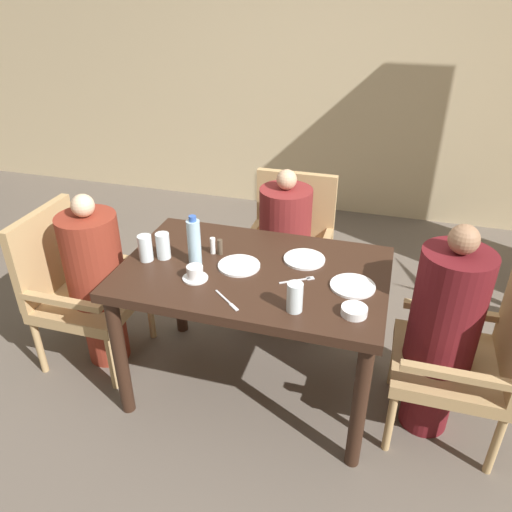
{
  "coord_description": "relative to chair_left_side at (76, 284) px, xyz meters",
  "views": [
    {
      "loc": [
        0.6,
        -2.01,
        2.05
      ],
      "look_at": [
        0.0,
        0.04,
        0.82
      ],
      "focal_mm": 35.0,
      "sensor_mm": 36.0,
      "label": 1
    }
  ],
  "objects": [
    {
      "name": "chair_far_side",
      "position": [
        1.07,
        0.83,
        0.0
      ],
      "size": [
        0.53,
        0.53,
        0.92
      ],
      "color": "tan",
      "rests_on": "ground_plane"
    },
    {
      "name": "salt_shaker",
      "position": [
        0.82,
        0.09,
        0.33
      ],
      "size": [
        0.03,
        0.03,
        0.09
      ],
      "color": "white",
      "rests_on": "dining_table"
    },
    {
      "name": "diner_in_right_chair",
      "position": [
        1.98,
        0.0,
        0.1
      ],
      "size": [
        0.32,
        0.32,
        1.14
      ],
      "color": "#5B1419",
      "rests_on": "ground_plane"
    },
    {
      "name": "plate_main_right",
      "position": [
        1.55,
        -0.03,
        0.29
      ],
      "size": [
        0.21,
        0.21,
        0.01
      ],
      "color": "white",
      "rests_on": "dining_table"
    },
    {
      "name": "teacup_with_saucer",
      "position": [
        0.83,
        -0.17,
        0.31
      ],
      "size": [
        0.12,
        0.12,
        0.07
      ],
      "color": "white",
      "rests_on": "dining_table"
    },
    {
      "name": "dining_table",
      "position": [
        1.07,
        0.0,
        0.18
      ],
      "size": [
        1.31,
        0.84,
        0.77
      ],
      "color": "#331E14",
      "rests_on": "ground_plane"
    },
    {
      "name": "diner_in_far_chair",
      "position": [
        1.07,
        0.68,
        0.05
      ],
      "size": [
        0.32,
        0.32,
        1.05
      ],
      "color": "maroon",
      "rests_on": "ground_plane"
    },
    {
      "name": "wall_back",
      "position": [
        1.07,
        2.55,
        0.91
      ],
      "size": [
        8.0,
        0.06,
        2.8
      ],
      "color": "#C6B289",
      "rests_on": "ground_plane"
    },
    {
      "name": "bowl_small",
      "position": [
        1.58,
        -0.24,
        0.3
      ],
      "size": [
        0.11,
        0.11,
        0.04
      ],
      "color": "white",
      "rests_on": "dining_table"
    },
    {
      "name": "glass_tall_far",
      "position": [
        0.52,
        -0.07,
        0.35
      ],
      "size": [
        0.07,
        0.07,
        0.14
      ],
      "color": "silver",
      "rests_on": "dining_table"
    },
    {
      "name": "ground_plane",
      "position": [
        1.07,
        0.0,
        -0.49
      ],
      "size": [
        16.0,
        16.0,
        0.0
      ],
      "primitive_type": "plane",
      "color": "#60564C"
    },
    {
      "name": "plate_main_left",
      "position": [
        1.29,
        0.15,
        0.29
      ],
      "size": [
        0.21,
        0.21,
        0.01
      ],
      "color": "white",
      "rests_on": "dining_table"
    },
    {
      "name": "plate_dessert_center",
      "position": [
        0.99,
        -0.0,
        0.29
      ],
      "size": [
        0.21,
        0.21,
        0.01
      ],
      "color": "white",
      "rests_on": "dining_table"
    },
    {
      "name": "water_bottle",
      "position": [
        0.77,
        -0.03,
        0.41
      ],
      "size": [
        0.07,
        0.07,
        0.26
      ],
      "color": "#A3C6DB",
      "rests_on": "dining_table"
    },
    {
      "name": "diner_in_left_chair",
      "position": [
        0.15,
        0.0,
        0.06
      ],
      "size": [
        0.32,
        0.32,
        1.06
      ],
      "color": "maroon",
      "rests_on": "ground_plane"
    },
    {
      "name": "glass_tall_near",
      "position": [
        1.33,
        -0.28,
        0.35
      ],
      "size": [
        0.07,
        0.07,
        0.14
      ],
      "color": "silver",
      "rests_on": "dining_table"
    },
    {
      "name": "fork_beside_plate",
      "position": [
        1.31,
        -0.04,
        0.29
      ],
      "size": [
        0.16,
        0.11,
        0.0
      ],
      "color": "silver",
      "rests_on": "dining_table"
    },
    {
      "name": "chair_left_side",
      "position": [
        0.0,
        0.0,
        0.0
      ],
      "size": [
        0.53,
        0.53,
        0.92
      ],
      "color": "tan",
      "rests_on": "ground_plane"
    },
    {
      "name": "pepper_shaker",
      "position": [
        0.86,
        0.09,
        0.33
      ],
      "size": [
        0.03,
        0.03,
        0.08
      ],
      "color": "#4C3D2D",
      "rests_on": "dining_table"
    },
    {
      "name": "glass_tall_mid",
      "position": [
        0.59,
        -0.02,
        0.35
      ],
      "size": [
        0.07,
        0.07,
        0.14
      ],
      "color": "silver",
      "rests_on": "dining_table"
    },
    {
      "name": "knife_beside_plate",
      "position": [
        1.04,
        -0.3,
        0.29
      ],
      "size": [
        0.15,
        0.13,
        0.0
      ],
      "color": "silver",
      "rests_on": "dining_table"
    },
    {
      "name": "chair_right_side",
      "position": [
        2.13,
        0.0,
        0.0
      ],
      "size": [
        0.53,
        0.53,
        0.92
      ],
      "color": "tan",
      "rests_on": "ground_plane"
    }
  ]
}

